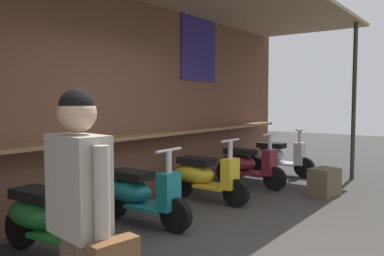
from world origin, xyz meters
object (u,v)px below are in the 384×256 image
scooter_maroon (246,164)px  scooter_yellow (203,175)px  scooter_teal (138,193)px  shopper_with_handbag (81,205)px  merchandise_crate (324,182)px  scooter_silver (277,156)px  scooter_green (46,217)px

scooter_maroon → scooter_yellow: bearing=-86.3°
scooter_teal → scooter_maroon: 2.75m
scooter_teal → scooter_maroon: size_ratio=1.00×
shopper_with_handbag → merchandise_crate: 5.04m
scooter_teal → merchandise_crate: bearing=61.9°
merchandise_crate → scooter_teal: bearing=154.2°
scooter_maroon → shopper_with_handbag: size_ratio=0.88×
scooter_silver → shopper_with_handbag: shopper_with_handbag is taller
scooter_green → scooter_maroon: same height
scooter_green → scooter_teal: bearing=85.9°
scooter_green → scooter_maroon: (4.02, 0.00, 0.00)m
scooter_silver → merchandise_crate: (-1.23, -1.38, -0.17)m
scooter_maroon → scooter_silver: (1.32, 0.00, 0.00)m
scooter_teal → scooter_silver: size_ratio=1.00×
scooter_yellow → shopper_with_handbag: bearing=-64.8°
scooter_green → scooter_teal: (1.27, 0.00, 0.00)m
scooter_yellow → shopper_with_handbag: shopper_with_handbag is taller
scooter_green → scooter_silver: 5.34m
scooter_silver → merchandise_crate: 1.85m
scooter_silver → scooter_yellow: bearing=-92.3°
scooter_yellow → scooter_teal: bearing=-89.7°
scooter_maroon → merchandise_crate: 1.39m
scooter_green → scooter_maroon: bearing=85.9°
scooter_maroon → shopper_with_handbag: bearing=-67.8°
scooter_green → scooter_silver: size_ratio=1.00×
scooter_yellow → scooter_silver: bearing=90.3°
scooter_silver → merchandise_crate: bearing=-44.0°
scooter_green → scooter_silver: (5.34, 0.00, 0.00)m
scooter_green → scooter_yellow: bearing=85.9°
scooter_teal → shopper_with_handbag: bearing=-54.7°
scooter_green → scooter_yellow: size_ratio=1.00×
scooter_maroon → scooter_teal: bearing=-86.3°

